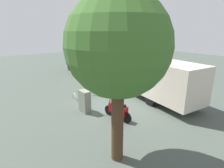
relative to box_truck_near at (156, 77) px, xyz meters
name	(u,v)px	position (x,y,z in m)	size (l,w,h in m)	color
ground_plane	(111,107)	(0.67, 3.14, -1.53)	(60.00, 60.00, 0.00)	#475048
box_truck_near	(156,77)	(0.00, 0.00, 0.00)	(7.98, 2.79, 2.70)	black
box_truck_far	(92,61)	(8.15, 0.28, 0.01)	(7.38, 2.25, 2.72)	black
motorcycle	(118,110)	(-0.81, 3.73, -1.01)	(1.79, 0.66, 1.20)	black
stop_sign	(84,64)	(3.61, 3.40, 0.68)	(0.71, 0.33, 3.32)	#9E9EA3
street_tree	(118,47)	(-3.18, 5.54, 2.47)	(3.26, 3.26, 5.67)	#47301E
utility_cabinet	(85,101)	(0.99, 4.75, -0.90)	(0.73, 0.41, 1.26)	slate
bike_rack_hoop	(75,99)	(3.12, 4.48, -1.53)	(0.85, 0.85, 0.05)	#B7B7BC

